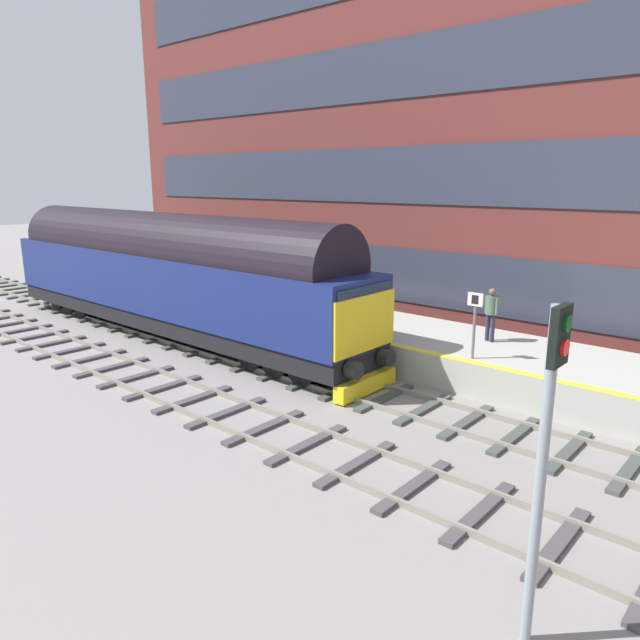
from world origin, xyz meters
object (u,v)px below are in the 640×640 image
Objects in this scene: diesel_locomotive at (166,272)px; platform_number_sign at (475,315)px; waiting_passenger at (491,310)px; signal_post_near at (545,444)px.

platform_number_sign is (2.03, -11.49, -0.24)m from diesel_locomotive.
diesel_locomotive is 11.77m from waiting_passenger.
signal_post_near is 9.26m from platform_number_sign.
diesel_locomotive is 4.23× the size of signal_post_near.
diesel_locomotive reaches higher than platform_number_sign.
waiting_passenger is at bearing -70.02° from diesel_locomotive.
signal_post_near is 2.43× the size of platform_number_sign.
platform_number_sign is at bearing -79.98° from diesel_locomotive.
platform_number_sign is at bearing 121.40° from waiting_passenger.
diesel_locomotive is at bearing 70.30° from signal_post_near.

